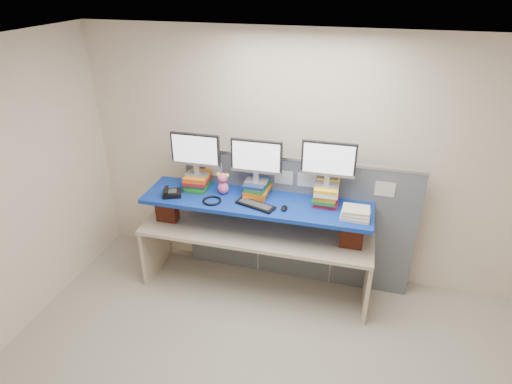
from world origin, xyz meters
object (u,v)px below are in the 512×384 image
(monitor_left, at_px, (195,152))
(desk, at_px, (256,241))
(monitor_center, at_px, (256,159))
(keyboard, at_px, (255,205))
(monitor_right, at_px, (328,161))
(desk_phone, at_px, (171,193))
(blue_board, at_px, (256,202))

(monitor_left, bearing_deg, desk, -9.68)
(monitor_center, distance_m, keyboard, 0.48)
(monitor_right, xyz_separation_m, desk_phone, (-1.61, -0.27, -0.44))
(monitor_right, bearing_deg, desk_phone, -171.62)
(monitor_center, bearing_deg, desk, -77.41)
(monitor_center, bearing_deg, monitor_right, 0.00)
(monitor_center, xyz_separation_m, keyboard, (0.05, -0.24, -0.41))
(desk, relative_size, monitor_right, 4.67)
(monitor_left, bearing_deg, desk_phone, -131.35)
(blue_board, distance_m, desk_phone, 0.91)
(monitor_left, distance_m, monitor_center, 0.67)
(blue_board, bearing_deg, desk, 89.01)
(blue_board, relative_size, monitor_center, 4.47)
(desk, bearing_deg, desk_phone, -172.52)
(keyboard, bearing_deg, desk, 119.92)
(desk, distance_m, monitor_right, 1.22)
(monitor_right, relative_size, desk_phone, 2.22)
(monitor_left, height_order, desk_phone, monitor_left)
(keyboard, bearing_deg, monitor_center, 120.52)
(monitor_center, height_order, monitor_right, monitor_right)
(monitor_left, relative_size, monitor_center, 1.00)
(blue_board, height_order, keyboard, keyboard)
(desk_phone, bearing_deg, blue_board, -15.44)
(monitor_right, relative_size, keyboard, 1.23)
(desk, bearing_deg, monitor_center, 102.59)
(keyboard, bearing_deg, blue_board, 119.92)
(monitor_center, relative_size, monitor_right, 1.00)
(desk, relative_size, monitor_left, 4.67)
(monitor_right, height_order, desk_phone, monitor_right)
(blue_board, bearing_deg, desk_phone, -172.52)
(monitor_center, distance_m, desk_phone, 0.99)
(monitor_left, bearing_deg, keyboard, -18.19)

